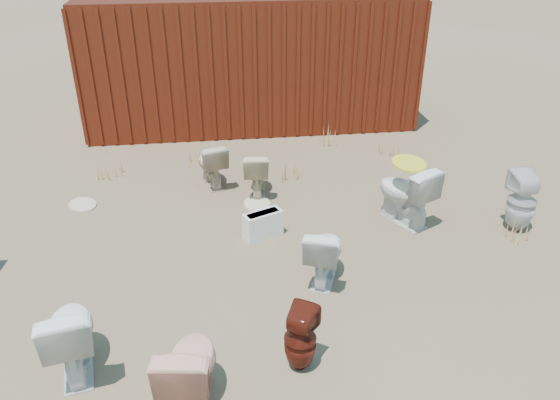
{
  "coord_description": "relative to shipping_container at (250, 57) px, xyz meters",
  "views": [
    {
      "loc": [
        -0.76,
        -5.31,
        3.79
      ],
      "look_at": [
        0.0,
        0.6,
        0.55
      ],
      "focal_mm": 35.0,
      "sensor_mm": 36.0,
      "label": 1
    }
  ],
  "objects": [
    {
      "name": "ground",
      "position": [
        0.0,
        -5.2,
        -1.2
      ],
      "size": [
        100.0,
        100.0,
        0.0
      ],
      "primitive_type": "plane",
      "color": "brown",
      "rests_on": "ground"
    },
    {
      "name": "shipping_container",
      "position": [
        0.0,
        0.0,
        0.0
      ],
      "size": [
        6.0,
        2.4,
        2.4
      ],
      "primitive_type": "cube",
      "color": "#541B0E",
      "rests_on": "ground"
    },
    {
      "name": "toilet_front_a",
      "position": [
        -2.15,
        -6.6,
        -0.8
      ],
      "size": [
        0.6,
        0.86,
        0.81
      ],
      "primitive_type": "imported",
      "rotation": [
        0.0,
        0.0,
        3.34
      ],
      "color": "white",
      "rests_on": "ground"
    },
    {
      "name": "toilet_front_pink",
      "position": [
        -1.08,
        -7.15,
        -0.8
      ],
      "size": [
        0.56,
        0.85,
        0.8
      ],
      "primitive_type": "imported",
      "rotation": [
        0.0,
        0.0,
        2.99
      ],
      "color": "#E49A84",
      "rests_on": "ground"
    },
    {
      "name": "toilet_front_c",
      "position": [
        0.38,
        -5.53,
        -0.84
      ],
      "size": [
        0.62,
        0.79,
        0.71
      ],
      "primitive_type": "imported",
      "rotation": [
        0.0,
        0.0,
        2.77
      ],
      "color": "white",
      "rests_on": "ground"
    },
    {
      "name": "toilet_front_maroon",
      "position": [
        -0.1,
        -6.84,
        -0.87
      ],
      "size": [
        0.41,
        0.41,
        0.66
      ],
      "primitive_type": "imported",
      "rotation": [
        0.0,
        0.0,
        2.59
      ],
      "color": "#54180E",
      "rests_on": "ground"
    },
    {
      "name": "toilet_back_beige_left",
      "position": [
        -0.84,
        -2.96,
        -0.85
      ],
      "size": [
        0.55,
        0.76,
        0.69
      ],
      "primitive_type": "imported",
      "rotation": [
        0.0,
        0.0,
        3.41
      ],
      "color": "#CAB193",
      "rests_on": "ground"
    },
    {
      "name": "toilet_back_beige_right",
      "position": [
        -0.18,
        -3.32,
        -0.86
      ],
      "size": [
        0.45,
        0.7,
        0.67
      ],
      "primitive_type": "imported",
      "rotation": [
        0.0,
        0.0,
        3.03
      ],
      "color": "beige",
      "rests_on": "ground"
    },
    {
      "name": "toilet_back_yellowlid",
      "position": [
        1.7,
        -4.39,
        -0.78
      ],
      "size": [
        0.8,
        0.96,
        0.85
      ],
      "primitive_type": "imported",
      "rotation": [
        0.0,
        0.0,
        3.62
      ],
      "color": "white",
      "rests_on": "ground"
    },
    {
      "name": "toilet_back_e",
      "position": [
        3.12,
        -4.79,
        -0.79
      ],
      "size": [
        0.39,
        0.39,
        0.82
      ],
      "primitive_type": "imported",
      "rotation": [
        0.0,
        0.0,
        3.1
      ],
      "color": "silver",
      "rests_on": "ground"
    },
    {
      "name": "yellow_lid",
      "position": [
        1.7,
        -4.39,
        -0.34
      ],
      "size": [
        0.43,
        0.54,
        0.02
      ],
      "primitive_type": "ellipsoid",
      "color": "yellow",
      "rests_on": "toilet_back_yellowlid"
    },
    {
      "name": "loose_tank",
      "position": [
        -0.21,
        -4.54,
        -1.02
      ],
      "size": [
        0.54,
        0.38,
        0.35
      ],
      "primitive_type": "cube",
      "rotation": [
        0.0,
        0.0,
        0.42
      ],
      "color": "white",
      "rests_on": "ground"
    },
    {
      "name": "loose_lid_near",
      "position": [
        -0.21,
        -3.7,
        -1.19
      ],
      "size": [
        0.4,
        0.51,
        0.02
      ],
      "primitive_type": "ellipsoid",
      "rotation": [
        0.0,
        0.0,
        0.04
      ],
      "color": "beige",
      "rests_on": "ground"
    },
    {
      "name": "loose_lid_far",
      "position": [
        -2.69,
        -3.4,
        -1.19
      ],
      "size": [
        0.56,
        0.59,
        0.02
      ],
      "primitive_type": "ellipsoid",
      "rotation": [
        0.0,
        0.0,
        0.6
      ],
      "color": "beige",
      "rests_on": "ground"
    },
    {
      "name": "weed_clump_a",
      "position": [
        -2.44,
        -2.48,
        -1.06
      ],
      "size": [
        0.36,
        0.36,
        0.27
      ],
      "primitive_type": "cone",
      "color": "tan",
      "rests_on": "ground"
    },
    {
      "name": "weed_clump_b",
      "position": [
        0.39,
        -2.93,
        -1.05
      ],
      "size": [
        0.32,
        0.32,
        0.3
      ],
      "primitive_type": "cone",
      "color": "tan",
      "rests_on": "ground"
    },
    {
      "name": "weed_clump_c",
      "position": [
        2.2,
        -2.32,
        -1.03
      ],
      "size": [
        0.36,
        0.36,
        0.35
      ],
      "primitive_type": "cone",
      "color": "tan",
      "rests_on": "ground"
    },
    {
      "name": "weed_clump_d",
      "position": [
        -1.17,
        -2.17,
        -1.09
      ],
      "size": [
        0.3,
        0.3,
        0.23
      ],
      "primitive_type": "cone",
      "color": "tan",
      "rests_on": "ground"
    },
    {
      "name": "weed_clump_e",
      "position": [
        1.23,
        -1.7,
        -1.03
      ],
      "size": [
        0.34,
        0.34,
        0.34
      ],
      "primitive_type": "cone",
      "color": "tan",
      "rests_on": "ground"
    },
    {
      "name": "weed_clump_f",
      "position": [
        3.0,
        -5.06,
        -1.09
      ],
      "size": [
        0.28,
        0.28,
        0.22
      ],
      "primitive_type": "cone",
      "color": "tan",
      "rests_on": "ground"
    }
  ]
}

